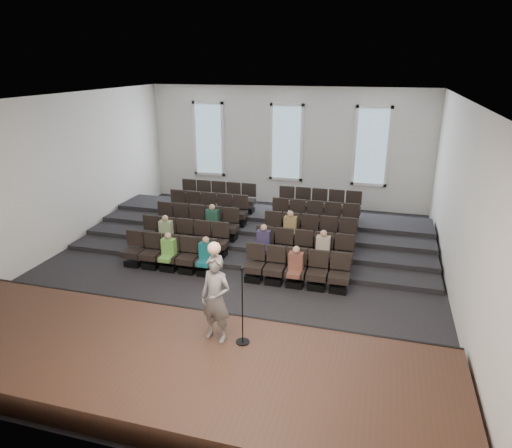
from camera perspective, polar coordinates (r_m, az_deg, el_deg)
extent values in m
plane|color=black|center=(13.91, -2.47, -5.63)|extent=(14.00, 14.00, 0.00)
cube|color=white|center=(12.61, -2.81, 15.41)|extent=(12.00, 14.00, 0.02)
cube|color=white|center=(19.67, 3.84, 9.56)|extent=(12.00, 0.04, 5.00)
cube|color=white|center=(7.19, -20.63, -10.33)|extent=(12.00, 0.04, 5.00)
cube|color=white|center=(15.94, -23.76, 5.53)|extent=(0.04, 14.00, 5.00)
cube|color=white|center=(12.59, 24.41, 2.00)|extent=(0.04, 14.00, 5.00)
cube|color=#3D241A|center=(9.74, -12.21, -16.61)|extent=(11.80, 3.60, 0.50)
cube|color=black|center=(11.05, -7.94, -11.54)|extent=(11.80, 0.06, 0.52)
cube|color=black|center=(15.92, 0.11, -1.95)|extent=(11.80, 4.80, 0.15)
cube|color=black|center=(16.37, 0.61, -1.05)|extent=(11.80, 3.75, 0.30)
cube|color=black|center=(16.82, 1.07, -0.20)|extent=(11.80, 2.70, 0.45)
cube|color=black|center=(17.27, 1.52, 0.61)|extent=(11.80, 1.65, 0.60)
cube|color=black|center=(14.59, -15.01, -4.64)|extent=(0.47, 0.43, 0.20)
cube|color=black|center=(14.47, -15.12, -3.53)|extent=(0.55, 0.50, 0.19)
cube|color=black|center=(14.49, -14.85, -1.72)|extent=(0.55, 0.08, 0.50)
cube|color=black|center=(14.31, -12.93, -4.96)|extent=(0.47, 0.43, 0.20)
cube|color=black|center=(14.19, -13.02, -3.82)|extent=(0.55, 0.50, 0.19)
cube|color=black|center=(14.20, -12.75, -1.98)|extent=(0.55, 0.08, 0.50)
cube|color=black|center=(14.05, -10.76, -5.27)|extent=(0.47, 0.43, 0.20)
cube|color=black|center=(13.92, -10.84, -4.11)|extent=(0.55, 0.50, 0.19)
cube|color=black|center=(13.94, -10.57, -2.24)|extent=(0.55, 0.08, 0.50)
cube|color=black|center=(13.81, -8.51, -5.59)|extent=(0.47, 0.43, 0.20)
cube|color=black|center=(13.68, -8.58, -4.42)|extent=(0.55, 0.50, 0.19)
cube|color=black|center=(13.69, -8.31, -2.51)|extent=(0.55, 0.08, 0.50)
cube|color=black|center=(13.59, -6.19, -5.91)|extent=(0.47, 0.43, 0.20)
cube|color=black|center=(13.46, -6.24, -4.72)|extent=(0.55, 0.50, 0.19)
cube|color=black|center=(13.47, -5.97, -2.78)|extent=(0.55, 0.08, 0.50)
cube|color=black|center=(13.16, -0.27, -6.69)|extent=(0.47, 0.43, 0.20)
cube|color=black|center=(13.02, -0.27, -5.47)|extent=(0.55, 0.50, 0.19)
cube|color=black|center=(13.04, -0.02, -3.46)|extent=(0.55, 0.08, 0.50)
cube|color=black|center=(13.02, 2.29, -7.00)|extent=(0.47, 0.43, 0.20)
cube|color=black|center=(12.89, 2.31, -5.77)|extent=(0.55, 0.50, 0.19)
cube|color=black|center=(12.90, 2.55, -3.74)|extent=(0.55, 0.08, 0.50)
cube|color=black|center=(12.91, 4.90, -7.30)|extent=(0.47, 0.43, 0.20)
cube|color=black|center=(12.78, 4.94, -6.06)|extent=(0.55, 0.50, 0.19)
cube|color=black|center=(12.79, 5.18, -4.01)|extent=(0.55, 0.08, 0.50)
cube|color=black|center=(12.83, 7.55, -7.59)|extent=(0.47, 0.43, 0.20)
cube|color=black|center=(12.70, 7.62, -6.35)|extent=(0.55, 0.50, 0.19)
cube|color=black|center=(12.71, 7.84, -4.29)|extent=(0.55, 0.08, 0.50)
cube|color=black|center=(12.78, 10.24, -7.87)|extent=(0.47, 0.43, 0.20)
cube|color=black|center=(12.64, 10.32, -6.63)|extent=(0.55, 0.50, 0.19)
cube|color=black|center=(12.66, 10.53, -4.55)|extent=(0.55, 0.08, 0.50)
cube|color=black|center=(15.37, -13.12, -2.61)|extent=(0.47, 0.43, 0.20)
cube|color=black|center=(15.25, -13.21, -1.53)|extent=(0.55, 0.50, 0.19)
cube|color=black|center=(15.29, -12.96, 0.17)|extent=(0.55, 0.08, 0.50)
cube|color=black|center=(15.10, -11.11, -2.86)|extent=(0.47, 0.43, 0.20)
cube|color=black|center=(14.98, -11.19, -1.77)|extent=(0.55, 0.50, 0.19)
cube|color=black|center=(15.02, -10.94, -0.03)|extent=(0.55, 0.08, 0.50)
cube|color=black|center=(14.85, -9.04, -3.12)|extent=(0.47, 0.43, 0.20)
cube|color=black|center=(14.73, -9.10, -2.01)|extent=(0.55, 0.50, 0.19)
cube|color=black|center=(14.77, -8.85, -0.24)|extent=(0.55, 0.08, 0.50)
cube|color=black|center=(14.62, -6.89, -3.39)|extent=(0.47, 0.43, 0.20)
cube|color=black|center=(14.50, -6.94, -2.26)|extent=(0.55, 0.50, 0.19)
cube|color=black|center=(14.54, -6.69, -0.46)|extent=(0.55, 0.08, 0.50)
cube|color=black|center=(14.42, -4.68, -3.65)|extent=(0.47, 0.43, 0.20)
cube|color=black|center=(14.30, -4.71, -2.51)|extent=(0.55, 0.50, 0.19)
cube|color=black|center=(14.33, -4.47, -0.69)|extent=(0.55, 0.08, 0.50)
cube|color=black|center=(14.01, 0.91, -4.30)|extent=(0.47, 0.43, 0.20)
cube|color=black|center=(13.89, 0.92, -3.13)|extent=(0.55, 0.50, 0.19)
cube|color=black|center=(13.92, 1.15, -1.25)|extent=(0.55, 0.08, 0.50)
cube|color=black|center=(13.88, 3.32, -4.56)|extent=(0.47, 0.43, 0.20)
cube|color=black|center=(13.76, 3.34, -3.39)|extent=(0.55, 0.50, 0.19)
cube|color=black|center=(13.80, 3.56, -1.49)|extent=(0.55, 0.08, 0.50)
cube|color=black|center=(13.78, 5.76, -4.83)|extent=(0.47, 0.43, 0.20)
cube|color=black|center=(13.66, 5.80, -3.64)|extent=(0.55, 0.50, 0.19)
cube|color=black|center=(13.69, 6.02, -1.73)|extent=(0.55, 0.08, 0.50)
cube|color=black|center=(13.71, 8.24, -5.08)|extent=(0.47, 0.43, 0.20)
cube|color=black|center=(13.58, 8.30, -3.89)|extent=(0.55, 0.50, 0.19)
cube|color=black|center=(13.62, 8.50, -1.97)|extent=(0.55, 0.08, 0.50)
cube|color=black|center=(13.66, 10.74, -5.33)|extent=(0.47, 0.43, 0.20)
cube|color=black|center=(13.53, 10.82, -4.14)|extent=(0.55, 0.50, 0.19)
cube|color=black|center=(13.57, 11.02, -2.21)|extent=(0.55, 0.08, 0.50)
cube|color=black|center=(16.17, -11.42, -0.77)|extent=(0.47, 0.42, 0.20)
cube|color=black|center=(16.07, -11.49, 0.26)|extent=(0.55, 0.50, 0.19)
cube|color=black|center=(16.12, -11.25, 1.88)|extent=(0.55, 0.08, 0.50)
cube|color=black|center=(15.92, -9.48, -0.98)|extent=(0.47, 0.42, 0.20)
cube|color=black|center=(15.81, -9.55, 0.07)|extent=(0.55, 0.50, 0.19)
cube|color=black|center=(15.86, -9.31, 1.71)|extent=(0.55, 0.08, 0.50)
cube|color=black|center=(15.68, -7.49, -1.19)|extent=(0.47, 0.42, 0.20)
cube|color=black|center=(15.58, -7.54, -0.13)|extent=(0.55, 0.50, 0.19)
cube|color=black|center=(15.63, -7.31, 1.54)|extent=(0.55, 0.08, 0.50)
cube|color=black|center=(15.47, -5.45, -1.41)|extent=(0.47, 0.42, 0.20)
cube|color=black|center=(15.36, -5.48, -0.33)|extent=(0.55, 0.50, 0.19)
cube|color=black|center=(15.41, -5.25, 1.36)|extent=(0.55, 0.08, 0.50)
cube|color=black|center=(15.27, -3.34, -1.64)|extent=(0.47, 0.42, 0.20)
cube|color=black|center=(15.16, -3.36, -0.55)|extent=(0.55, 0.50, 0.19)
cube|color=black|center=(15.21, -3.14, 1.17)|extent=(0.55, 0.08, 0.50)
cube|color=black|center=(14.89, 1.95, -2.19)|extent=(0.47, 0.42, 0.20)
cube|color=black|center=(14.78, 1.96, -1.07)|extent=(0.55, 0.50, 0.19)
cube|color=black|center=(14.83, 2.18, 0.69)|extent=(0.55, 0.08, 0.50)
cube|color=black|center=(14.77, 4.21, -2.42)|extent=(0.47, 0.42, 0.20)
cube|color=black|center=(14.66, 4.24, -1.29)|extent=(0.55, 0.50, 0.19)
cube|color=black|center=(14.71, 4.45, 0.48)|extent=(0.55, 0.08, 0.50)
cube|color=black|center=(14.68, 6.51, -2.65)|extent=(0.47, 0.42, 0.20)
cube|color=black|center=(14.56, 6.56, -1.52)|extent=(0.55, 0.50, 0.19)
cube|color=black|center=(14.61, 6.75, 0.27)|extent=(0.55, 0.08, 0.50)
cube|color=black|center=(14.60, 8.83, -2.87)|extent=(0.47, 0.42, 0.20)
cube|color=black|center=(14.49, 8.90, -1.74)|extent=(0.55, 0.50, 0.19)
cube|color=black|center=(14.54, 9.09, 0.05)|extent=(0.55, 0.08, 0.50)
cube|color=black|center=(14.56, 11.18, -3.10)|extent=(0.47, 0.42, 0.20)
cube|color=black|center=(14.44, 11.26, -1.96)|extent=(0.55, 0.50, 0.19)
cube|color=black|center=(14.50, 11.44, -0.16)|extent=(0.55, 0.08, 0.50)
cube|color=black|center=(17.01, -9.88, 0.89)|extent=(0.47, 0.42, 0.20)
cube|color=black|center=(16.91, -9.94, 1.89)|extent=(0.55, 0.50, 0.19)
cube|color=black|center=(16.97, -9.72, 3.41)|extent=(0.55, 0.08, 0.50)
cube|color=black|center=(16.76, -8.02, 0.72)|extent=(0.47, 0.42, 0.20)
cube|color=black|center=(16.67, -8.07, 1.72)|extent=(0.55, 0.50, 0.19)
cube|color=black|center=(16.73, -7.85, 3.27)|extent=(0.55, 0.08, 0.50)
cube|color=black|center=(16.54, -6.11, 0.54)|extent=(0.47, 0.42, 0.20)
cube|color=black|center=(16.44, -6.15, 1.56)|extent=(0.55, 0.50, 0.19)
cube|color=black|center=(16.51, -5.94, 3.13)|extent=(0.55, 0.08, 0.50)
cube|color=black|center=(16.34, -4.15, 0.35)|extent=(0.47, 0.42, 0.20)
cube|color=black|center=(16.24, -4.18, 1.38)|extent=(0.55, 0.50, 0.19)
cube|color=black|center=(16.30, -3.97, 2.98)|extent=(0.55, 0.08, 0.50)
cube|color=black|center=(16.15, -2.15, 0.16)|extent=(0.47, 0.42, 0.20)
cube|color=black|center=(16.05, -2.16, 1.21)|extent=(0.55, 0.50, 0.19)
cube|color=black|center=(16.12, -1.95, 2.82)|extent=(0.55, 0.08, 0.50)
cube|color=black|center=(15.79, 2.87, -0.31)|extent=(0.47, 0.42, 0.20)
cube|color=black|center=(15.69, 2.89, 0.75)|extent=(0.55, 0.50, 0.19)
cube|color=black|center=(15.76, 3.08, 2.40)|extent=(0.55, 0.08, 0.50)
cube|color=black|center=(15.68, 5.01, -0.51)|extent=(0.47, 0.42, 0.20)
cube|color=black|center=(15.58, 5.04, 0.56)|extent=(0.55, 0.50, 0.19)
cube|color=black|center=(15.64, 5.23, 2.22)|extent=(0.55, 0.08, 0.50)
cube|color=black|center=(15.59, 7.17, -0.72)|extent=(0.47, 0.42, 0.20)
cube|color=black|center=(15.49, 7.22, 0.36)|extent=(0.55, 0.50, 0.19)
cube|color=black|center=(15.55, 7.40, 2.03)|extent=(0.55, 0.08, 0.50)
cube|color=black|center=(15.52, 9.36, -0.92)|extent=(0.47, 0.42, 0.20)
cube|color=black|center=(15.42, 9.42, 0.15)|extent=(0.55, 0.50, 0.19)
cube|color=black|center=(15.49, 9.60, 1.83)|extent=(0.55, 0.08, 0.50)
cube|color=black|center=(15.48, 11.56, -1.13)|extent=(0.47, 0.42, 0.20)
cube|color=black|center=(15.37, 11.64, -0.05)|extent=(0.55, 0.50, 0.19)
cube|color=black|center=(15.44, 11.80, 1.64)|extent=(0.55, 0.08, 0.50)
cube|color=black|center=(17.86, -8.48, 2.39)|extent=(0.47, 0.42, 0.20)
cube|color=black|center=(17.77, -8.53, 3.35)|extent=(0.55, 0.50, 0.19)
cube|color=black|center=(17.85, -8.33, 4.80)|extent=(0.55, 0.08, 0.50)
cube|color=black|center=(17.63, -6.70, 2.25)|extent=(0.47, 0.42, 0.20)
cube|color=black|center=(17.54, -6.74, 3.21)|extent=(0.55, 0.50, 0.19)
cube|color=black|center=(17.62, -6.53, 4.68)|extent=(0.55, 0.08, 0.50)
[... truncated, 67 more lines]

